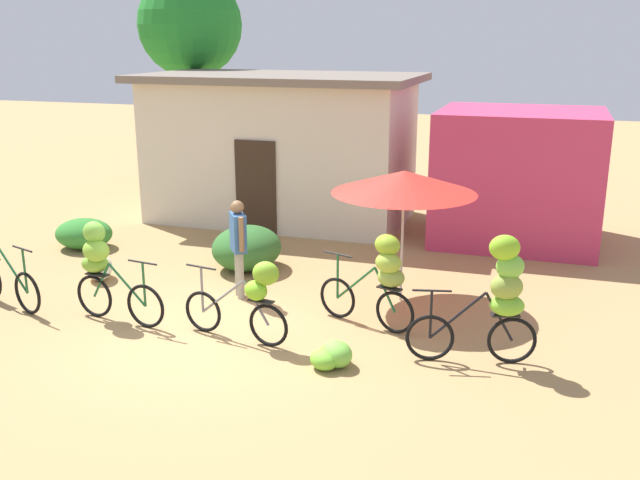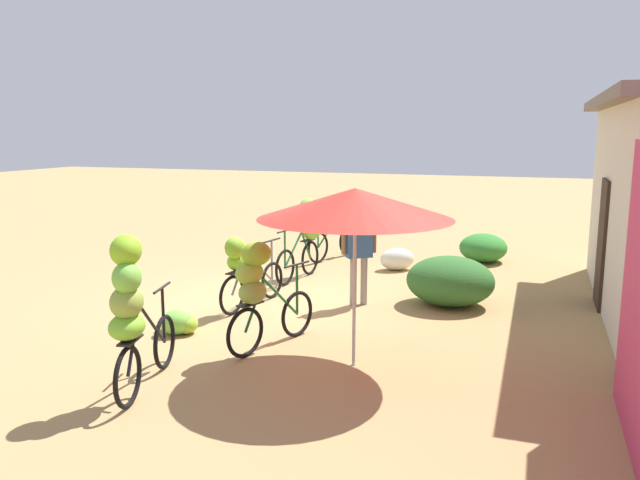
{
  "view_description": "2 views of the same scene",
  "coord_description": "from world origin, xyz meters",
  "px_view_note": "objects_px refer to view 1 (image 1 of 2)",
  "views": [
    {
      "loc": [
        4.33,
        -8.44,
        4.09
      ],
      "look_at": [
        1.1,
        1.47,
        1.09
      ],
      "focal_mm": 40.12,
      "sensor_mm": 36.0,
      "label": 1
    },
    {
      "loc": [
        8.93,
        4.12,
        2.74
      ],
      "look_at": [
        0.71,
        1.22,
        1.2
      ],
      "focal_mm": 34.78,
      "sensor_mm": 36.0,
      "label": 2
    }
  ],
  "objects_px": {
    "produce_sack": "(99,267)",
    "tree_behind_building": "(190,26)",
    "bicycle_leftmost": "(8,284)",
    "bicycle_rightmost": "(499,292)",
    "building_low": "(281,147)",
    "bicycle_near_pile": "(102,264)",
    "banana_pile_on_ground": "(332,355)",
    "bicycle_center_loaded": "(250,295)",
    "bicycle_by_shop": "(382,274)",
    "shop_pink": "(518,176)",
    "person_vendor": "(238,239)",
    "market_umbrella": "(404,182)"
  },
  "relations": [
    {
      "from": "bicycle_near_pile",
      "to": "bicycle_rightmost",
      "type": "relative_size",
      "value": 0.93
    },
    {
      "from": "produce_sack",
      "to": "bicycle_leftmost",
      "type": "bearing_deg",
      "value": -111.18
    },
    {
      "from": "building_low",
      "to": "banana_pile_on_ground",
      "type": "distance_m",
      "value": 7.96
    },
    {
      "from": "market_umbrella",
      "to": "bicycle_rightmost",
      "type": "xyz_separation_m",
      "value": [
        1.62,
        -1.88,
        -0.94
      ]
    },
    {
      "from": "banana_pile_on_ground",
      "to": "shop_pink",
      "type": "bearing_deg",
      "value": 74.88
    },
    {
      "from": "bicycle_by_shop",
      "to": "building_low",
      "type": "bearing_deg",
      "value": 123.04
    },
    {
      "from": "bicycle_by_shop",
      "to": "person_vendor",
      "type": "xyz_separation_m",
      "value": [
        -2.47,
        0.58,
        0.14
      ]
    },
    {
      "from": "bicycle_by_shop",
      "to": "banana_pile_on_ground",
      "type": "bearing_deg",
      "value": -102.7
    },
    {
      "from": "bicycle_leftmost",
      "to": "bicycle_rightmost",
      "type": "bearing_deg",
      "value": 2.09
    },
    {
      "from": "shop_pink",
      "to": "produce_sack",
      "type": "relative_size",
      "value": 4.57
    },
    {
      "from": "tree_behind_building",
      "to": "produce_sack",
      "type": "distance_m",
      "value": 8.68
    },
    {
      "from": "tree_behind_building",
      "to": "bicycle_near_pile",
      "type": "bearing_deg",
      "value": -70.81
    },
    {
      "from": "building_low",
      "to": "bicycle_near_pile",
      "type": "distance_m",
      "value": 6.64
    },
    {
      "from": "bicycle_near_pile",
      "to": "produce_sack",
      "type": "distance_m",
      "value": 2.02
    },
    {
      "from": "market_umbrella",
      "to": "person_vendor",
      "type": "relative_size",
      "value": 1.4
    },
    {
      "from": "banana_pile_on_ground",
      "to": "produce_sack",
      "type": "relative_size",
      "value": 1.04
    },
    {
      "from": "shop_pink",
      "to": "bicycle_leftmost",
      "type": "xyz_separation_m",
      "value": [
        -7.27,
        -6.36,
        -0.96
      ]
    },
    {
      "from": "building_low",
      "to": "person_vendor",
      "type": "height_order",
      "value": "building_low"
    },
    {
      "from": "building_low",
      "to": "bicycle_rightmost",
      "type": "height_order",
      "value": "building_low"
    },
    {
      "from": "bicycle_by_shop",
      "to": "bicycle_rightmost",
      "type": "height_order",
      "value": "bicycle_rightmost"
    },
    {
      "from": "bicycle_near_pile",
      "to": "banana_pile_on_ground",
      "type": "relative_size",
      "value": 2.21
    },
    {
      "from": "produce_sack",
      "to": "tree_behind_building",
      "type": "bearing_deg",
      "value": 104.7
    },
    {
      "from": "building_low",
      "to": "bicycle_leftmost",
      "type": "distance_m",
      "value": 7.02
    },
    {
      "from": "building_low",
      "to": "person_vendor",
      "type": "xyz_separation_m",
      "value": [
        1.22,
        -5.1,
        -0.68
      ]
    },
    {
      "from": "tree_behind_building",
      "to": "person_vendor",
      "type": "height_order",
      "value": "tree_behind_building"
    },
    {
      "from": "bicycle_leftmost",
      "to": "banana_pile_on_ground",
      "type": "xyz_separation_m",
      "value": [
        5.43,
        -0.46,
        -0.22
      ]
    },
    {
      "from": "market_umbrella",
      "to": "bicycle_near_pile",
      "type": "xyz_separation_m",
      "value": [
        -4.01,
        -2.14,
        -1.06
      ]
    },
    {
      "from": "produce_sack",
      "to": "bicycle_rightmost",
      "type": "bearing_deg",
      "value": -10.45
    },
    {
      "from": "building_low",
      "to": "bicycle_center_loaded",
      "type": "bearing_deg",
      "value": -72.53
    },
    {
      "from": "building_low",
      "to": "bicycle_near_pile",
      "type": "relative_size",
      "value": 3.82
    },
    {
      "from": "bicycle_rightmost",
      "to": "produce_sack",
      "type": "relative_size",
      "value": 2.47
    },
    {
      "from": "shop_pink",
      "to": "bicycle_rightmost",
      "type": "xyz_separation_m",
      "value": [
        0.12,
        -6.09,
        -0.35
      ]
    },
    {
      "from": "market_umbrella",
      "to": "bicycle_rightmost",
      "type": "bearing_deg",
      "value": -49.16
    },
    {
      "from": "tree_behind_building",
      "to": "bicycle_near_pile",
      "type": "relative_size",
      "value": 3.55
    },
    {
      "from": "bicycle_by_shop",
      "to": "banana_pile_on_ground",
      "type": "xyz_separation_m",
      "value": [
        -0.31,
        -1.37,
        -0.69
      ]
    },
    {
      "from": "produce_sack",
      "to": "building_low",
      "type": "bearing_deg",
      "value": 74.02
    },
    {
      "from": "building_low",
      "to": "bicycle_leftmost",
      "type": "height_order",
      "value": "building_low"
    },
    {
      "from": "bicycle_leftmost",
      "to": "produce_sack",
      "type": "height_order",
      "value": "bicycle_leftmost"
    },
    {
      "from": "bicycle_rightmost",
      "to": "person_vendor",
      "type": "xyz_separation_m",
      "value": [
        -4.13,
        1.22,
        -0.01
      ]
    },
    {
      "from": "building_low",
      "to": "market_umbrella",
      "type": "relative_size",
      "value": 2.73
    },
    {
      "from": "building_low",
      "to": "produce_sack",
      "type": "distance_m",
      "value": 5.46
    },
    {
      "from": "market_umbrella",
      "to": "banana_pile_on_ground",
      "type": "xyz_separation_m",
      "value": [
        -0.34,
        -2.6,
        -1.78
      ]
    },
    {
      "from": "banana_pile_on_ground",
      "to": "produce_sack",
      "type": "height_order",
      "value": "produce_sack"
    },
    {
      "from": "bicycle_rightmost",
      "to": "banana_pile_on_ground",
      "type": "relative_size",
      "value": 2.38
    },
    {
      "from": "market_umbrella",
      "to": "bicycle_by_shop",
      "type": "bearing_deg",
      "value": -91.5
    },
    {
      "from": "bicycle_leftmost",
      "to": "banana_pile_on_ground",
      "type": "bearing_deg",
      "value": -4.81
    },
    {
      "from": "bicycle_near_pile",
      "to": "bicycle_by_shop",
      "type": "distance_m",
      "value": 4.08
    },
    {
      "from": "shop_pink",
      "to": "bicycle_leftmost",
      "type": "distance_m",
      "value": 9.71
    },
    {
      "from": "bicycle_leftmost",
      "to": "bicycle_by_shop",
      "type": "relative_size",
      "value": 1.07
    },
    {
      "from": "bicycle_near_pile",
      "to": "building_low",
      "type": "bearing_deg",
      "value": 87.5
    }
  ]
}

